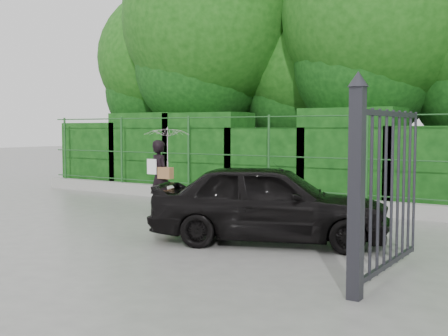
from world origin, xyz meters
The scene contains 8 objects.
ground centered at (0.00, 0.00, 0.00)m, with size 80.00×80.00×0.00m, color gray.
kerb centered at (0.00, 4.50, 0.15)m, with size 14.00×0.25×0.30m, color #9E9E99.
fence centered at (0.22, 4.50, 1.20)m, with size 14.13×0.06×1.80m.
hedge centered at (-0.05, 5.50, 1.03)m, with size 14.20×1.20×2.24m.
trees centered at (1.14, 7.74, 4.62)m, with size 17.10×6.15×8.08m.
gate centered at (4.60, -0.72, 1.19)m, with size 0.22×2.33×2.36m.
woman centered at (-0.92, 2.38, 1.21)m, with size 0.96×0.98×1.82m.
car centered at (2.42, 0.90, 0.63)m, with size 1.48×3.68×1.25m, color black.
Camera 1 is at (6.64, -6.73, 1.77)m, focal length 45.00 mm.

